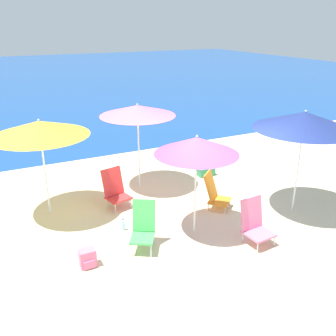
% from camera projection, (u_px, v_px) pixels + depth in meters
% --- Properties ---
extents(ground_plane, '(60.00, 60.00, 0.00)m').
position_uv_depth(ground_plane, '(210.00, 230.00, 7.61)').
color(ground_plane, beige).
extents(sea_water, '(60.00, 40.00, 0.01)m').
position_uv_depth(sea_water, '(33.00, 77.00, 28.70)').
color(sea_water, '#19478C').
rests_on(sea_water, ground).
extents(beach_umbrella_purple, '(1.60, 1.60, 2.02)m').
position_uv_depth(beach_umbrella_purple, '(197.00, 146.00, 6.91)').
color(beach_umbrella_purple, white).
rests_on(beach_umbrella_purple, ground).
extents(beach_umbrella_pink, '(1.82, 1.82, 2.15)m').
position_uv_depth(beach_umbrella_pink, '(138.00, 110.00, 8.87)').
color(beach_umbrella_pink, white).
rests_on(beach_umbrella_pink, ground).
extents(beach_umbrella_navy, '(2.09, 2.09, 2.29)m').
position_uv_depth(beach_umbrella_navy, '(304.00, 121.00, 7.64)').
color(beach_umbrella_navy, white).
rests_on(beach_umbrella_navy, ground).
extents(beach_umbrella_yellow, '(2.01, 2.01, 2.14)m').
position_uv_depth(beach_umbrella_yellow, '(39.00, 128.00, 7.55)').
color(beach_umbrella_yellow, white).
rests_on(beach_umbrella_yellow, ground).
extents(beach_chair_green, '(0.66, 0.71, 0.90)m').
position_uv_depth(beach_chair_green, '(143.00, 226.00, 6.90)').
color(beach_chair_green, silver).
rests_on(beach_chair_green, ground).
extents(beach_chair_orange, '(0.74, 0.74, 0.83)m').
position_uv_depth(beach_chair_orange, '(215.00, 192.00, 8.40)').
color(beach_chair_orange, silver).
rests_on(beach_chair_orange, ground).
extents(beach_chair_red, '(0.61, 0.63, 0.89)m').
position_uv_depth(beach_chair_red, '(115.00, 189.00, 8.46)').
color(beach_chair_red, silver).
rests_on(beach_chair_red, ground).
extents(beach_chair_pink, '(0.55, 0.59, 0.87)m').
position_uv_depth(beach_chair_pink, '(255.00, 222.00, 7.08)').
color(beach_chair_pink, silver).
rests_on(beach_chair_pink, ground).
extents(backpack_pink, '(0.28, 0.23, 0.33)m').
position_uv_depth(backpack_pink, '(88.00, 258.00, 6.43)').
color(backpack_pink, pink).
rests_on(backpack_pink, ground).
extents(water_bottle, '(0.07, 0.07, 0.26)m').
position_uv_depth(water_bottle, '(123.00, 226.00, 7.57)').
color(water_bottle, '#8CCCEA').
rests_on(water_bottle, ground).
extents(cooler_box, '(0.48, 0.27, 0.30)m').
position_uv_depth(cooler_box, '(206.00, 170.00, 10.25)').
color(cooler_box, '#338C59').
rests_on(cooler_box, ground).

